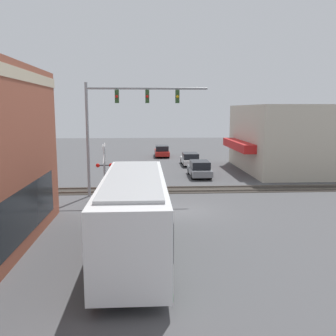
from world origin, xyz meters
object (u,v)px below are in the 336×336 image
object	(u,v)px
city_bus	(134,212)
pedestrian_at_crossing	(108,186)
parked_car_red	(162,151)
crossing_signal	(104,165)
parked_car_grey	(200,169)
parked_car_white	(190,159)

from	to	relation	value
city_bus	pedestrian_at_crossing	bearing A→B (deg)	11.46
parked_car_red	pedestrian_at_crossing	distance (m)	23.61
city_bus	parked_car_red	xyz separation A→B (m)	(33.55, -2.60, -1.18)
crossing_signal	parked_car_grey	world-z (taller)	crossing_signal
crossing_signal	pedestrian_at_crossing	xyz separation A→B (m)	(-0.06, -0.24, -1.46)
parked_car_white	pedestrian_at_crossing	size ratio (longest dim) A/B	2.72
parked_car_grey	parked_car_red	distance (m)	15.50
pedestrian_at_crossing	parked_car_white	bearing A→B (deg)	-26.25
crossing_signal	parked_car_white	bearing A→B (deg)	-27.06
city_bus	parked_car_white	world-z (taller)	city_bus
parked_car_grey	parked_car_white	size ratio (longest dim) A/B	0.97
city_bus	parked_car_grey	xyz separation A→B (m)	(18.31, -5.40, -1.18)
parked_car_red	city_bus	bearing A→B (deg)	175.57
parked_car_white	parked_car_red	xyz separation A→B (m)	(7.91, 2.80, 0.04)
crossing_signal	parked_car_white	world-z (taller)	crossing_signal
parked_car_grey	pedestrian_at_crossing	distance (m)	10.90
parked_car_grey	parked_car_white	xyz separation A→B (m)	(7.33, 0.00, -0.04)
pedestrian_at_crossing	parked_car_red	bearing A→B (deg)	-11.51
city_bus	parked_car_white	xyz separation A→B (m)	(25.64, -5.40, -1.22)
city_bus	pedestrian_at_crossing	size ratio (longest dim) A/B	6.20
parked_car_grey	parked_car_red	size ratio (longest dim) A/B	0.91
parked_car_grey	pedestrian_at_crossing	world-z (taller)	pedestrian_at_crossing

